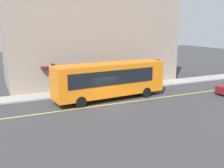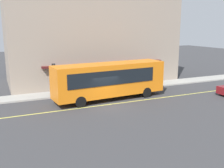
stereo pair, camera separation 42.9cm
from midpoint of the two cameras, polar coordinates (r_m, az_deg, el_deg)
ground at (r=23.67m, az=-0.59°, el=-4.54°), size 120.00×120.00×0.00m
sidewalk at (r=28.42m, az=-4.86°, el=-1.55°), size 80.00×2.40×0.15m
lane_centre_stripe at (r=23.67m, az=-0.59°, el=-4.53°), size 36.00×0.16×0.01m
storefront_building at (r=34.13m, az=-4.26°, el=11.52°), size 20.57×10.22×12.84m
bus at (r=25.04m, az=0.11°, el=1.09°), size 11.29×3.36×3.50m
traffic_light at (r=26.37m, az=-12.10°, el=2.59°), size 0.30×0.52×3.20m
pedestrian_near_storefront at (r=31.76m, az=6.51°, el=1.89°), size 0.34×0.34×1.69m
pedestrian_mid_block at (r=29.83m, az=-0.59°, el=1.53°), size 0.34×0.34×1.86m
pedestrian_waiting at (r=26.96m, az=-9.86°, el=-0.14°), size 0.34×0.34×1.64m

